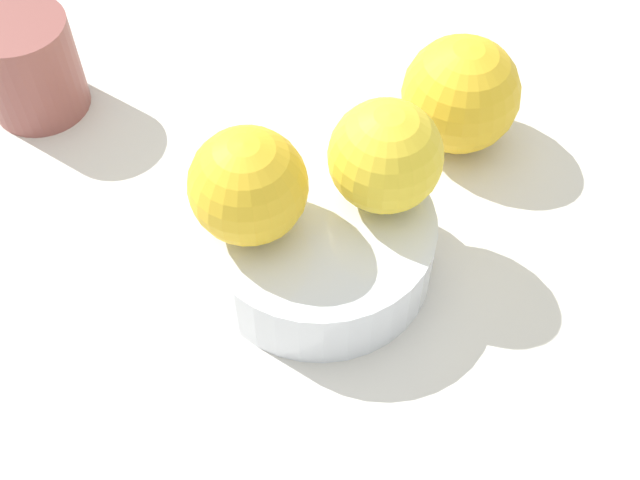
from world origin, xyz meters
TOP-DOWN VIEW (x-y plane):
  - ground_plane at (0.00, 0.00)cm, footprint 110.00×110.00cm
  - fruit_bowl at (0.00, 0.00)cm, footprint 13.30×13.30cm
  - orange_in_bowl_0 at (1.46, -3.52)cm, footprint 6.47×6.47cm
  - orange_in_bowl_1 at (-3.16, 2.63)cm, footprint 6.40×6.40cm
  - orange_loose_0 at (-13.32, 4.73)cm, footprint 7.71×7.71cm
  - ceramic_cup at (-6.16, -23.26)cm, footprint 6.64×6.64cm

SIDE VIEW (x-z plane):
  - ground_plane at x=0.00cm, z-range -2.00..0.00cm
  - fruit_bowl at x=0.00cm, z-range -0.11..4.15cm
  - ceramic_cup at x=-6.16cm, z-range 0.00..7.00cm
  - orange_loose_0 at x=-13.32cm, z-range 0.00..7.71cm
  - orange_in_bowl_1 at x=-3.16cm, z-range 4.27..10.66cm
  - orange_in_bowl_0 at x=1.46cm, z-range 4.27..10.73cm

